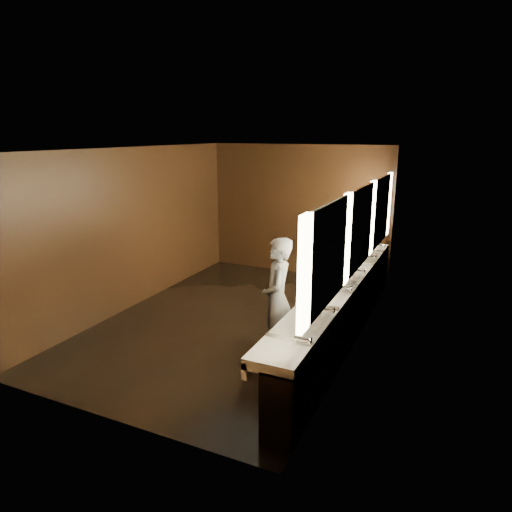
{
  "coord_description": "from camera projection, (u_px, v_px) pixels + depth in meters",
  "views": [
    {
      "loc": [
        3.26,
        -6.29,
        3.04
      ],
      "look_at": [
        0.37,
        0.0,
        1.16
      ],
      "focal_mm": 32.0,
      "sensor_mm": 36.0,
      "label": 1
    }
  ],
  "objects": [
    {
      "name": "mirror_band",
      "position": [
        361.0,
        228.0,
        6.37
      ],
      "size": [
        0.06,
        5.03,
        1.15
      ],
      "color": "#FDEEBD",
      "rests_on": "wall_right"
    },
    {
      "name": "wall_right",
      "position": [
        361.0,
        252.0,
        6.45
      ],
      "size": [
        0.02,
        6.0,
        2.8
      ],
      "primitive_type": "cube",
      "color": "black",
      "rests_on": "floor"
    },
    {
      "name": "wall_front",
      "position": [
        100.0,
        299.0,
        4.63
      ],
      "size": [
        4.0,
        0.02,
        2.8
      ],
      "primitive_type": "cube",
      "color": "black",
      "rests_on": "floor"
    },
    {
      "name": "trash_bin",
      "position": [
        291.0,
        368.0,
        5.49
      ],
      "size": [
        0.49,
        0.49,
        0.59
      ],
      "primitive_type": "cylinder",
      "rotation": [
        0.0,
        0.0,
        -0.4
      ],
      "color": "black",
      "rests_on": "floor"
    },
    {
      "name": "ceiling",
      "position": [
        234.0,
        149.0,
        6.89
      ],
      "size": [
        4.0,
        6.0,
        0.02
      ],
      "primitive_type": "cube",
      "color": "#2D2D2B",
      "rests_on": "wall_back"
    },
    {
      "name": "floor",
      "position": [
        236.0,
        320.0,
        7.62
      ],
      "size": [
        6.0,
        6.0,
        0.0
      ],
      "primitive_type": "plane",
      "color": "black",
      "rests_on": "ground"
    },
    {
      "name": "wall_back",
      "position": [
        298.0,
        210.0,
        9.89
      ],
      "size": [
        4.0,
        0.02,
        2.8
      ],
      "primitive_type": "cube",
      "color": "black",
      "rests_on": "floor"
    },
    {
      "name": "person",
      "position": [
        277.0,
        299.0,
        6.18
      ],
      "size": [
        0.61,
        0.73,
        1.71
      ],
      "primitive_type": "imported",
      "rotation": [
        0.0,
        0.0,
        -1.2
      ],
      "color": "#8CA4D1",
      "rests_on": "floor"
    },
    {
      "name": "sink_counter",
      "position": [
        343.0,
        309.0,
        6.77
      ],
      "size": [
        0.55,
        5.4,
        1.01
      ],
      "color": "black",
      "rests_on": "floor"
    },
    {
      "name": "wall_left",
      "position": [
        135.0,
        228.0,
        8.06
      ],
      "size": [
        0.02,
        6.0,
        2.8
      ],
      "primitive_type": "cube",
      "color": "black",
      "rests_on": "floor"
    }
  ]
}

